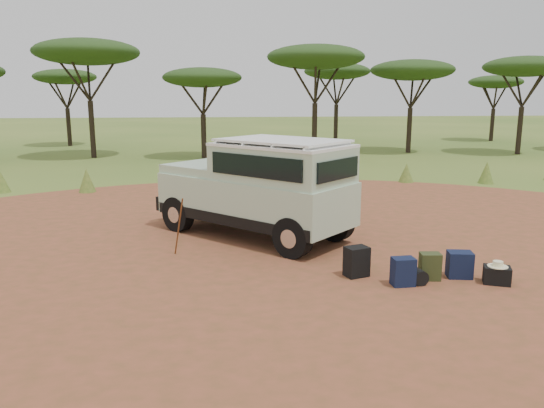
{
  "coord_description": "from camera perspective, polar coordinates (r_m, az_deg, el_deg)",
  "views": [
    {
      "loc": [
        -1.59,
        -10.79,
        3.42
      ],
      "look_at": [
        -0.27,
        0.74,
        1.0
      ],
      "focal_mm": 35.0,
      "sensor_mm": 36.0,
      "label": 1
    }
  ],
  "objects": [
    {
      "name": "duffel_navy",
      "position": [
        10.68,
        19.53,
        -6.17
      ],
      "size": [
        0.51,
        0.42,
        0.5
      ],
      "primitive_type": "cube",
      "rotation": [
        0.0,
        0.0,
        -0.19
      ],
      "color": "#121939",
      "rests_on": "ground"
    },
    {
      "name": "hard_case",
      "position": [
        10.61,
        23.03,
        -7.07
      ],
      "size": [
        0.56,
        0.48,
        0.33
      ],
      "primitive_type": "cube",
      "rotation": [
        0.0,
        0.0,
        -0.4
      ],
      "color": "black",
      "rests_on": "ground"
    },
    {
      "name": "safari_vehicle",
      "position": [
        12.69,
        -1.4,
        1.53
      ],
      "size": [
        4.83,
        4.85,
        2.41
      ],
      "rotation": [
        0.0,
        0.0,
        -0.79
      ],
      "color": "#B0CBAD",
      "rests_on": "ground"
    },
    {
      "name": "dirt_clearing",
      "position": [
        11.43,
        1.79,
        -5.61
      ],
      "size": [
        23.0,
        23.0,
        0.01
      ],
      "primitive_type": "cylinder",
      "color": "#9B4A32",
      "rests_on": "ground"
    },
    {
      "name": "backpack_navy",
      "position": [
        9.94,
        13.92,
        -7.1
      ],
      "size": [
        0.41,
        0.3,
        0.52
      ],
      "primitive_type": "cube",
      "rotation": [
        0.0,
        0.0,
        0.03
      ],
      "color": "#121939",
      "rests_on": "ground"
    },
    {
      "name": "grass_fringe",
      "position": [
        19.77,
        -1.48,
        2.99
      ],
      "size": [
        36.6,
        1.6,
        0.9
      ],
      "color": "#486A25",
      "rests_on": "ground"
    },
    {
      "name": "stuff_sack",
      "position": [
        10.12,
        15.42,
        -7.54
      ],
      "size": [
        0.33,
        0.33,
        0.29
      ],
      "primitive_type": "cylinder",
      "rotation": [
        1.57,
        0.0,
        0.14
      ],
      "color": "black",
      "rests_on": "ground"
    },
    {
      "name": "backpack_olive",
      "position": [
        10.38,
        16.62,
        -6.46
      ],
      "size": [
        0.4,
        0.31,
        0.52
      ],
      "primitive_type": "cube",
      "rotation": [
        0.0,
        0.0,
        -0.12
      ],
      "color": "#343E1D",
      "rests_on": "ground"
    },
    {
      "name": "ground",
      "position": [
        11.43,
        1.79,
        -5.63
      ],
      "size": [
        140.0,
        140.0,
        0.0
      ],
      "primitive_type": "plane",
      "color": "#486A25",
      "rests_on": "ground"
    },
    {
      "name": "acacia_treeline",
      "position": [
        30.73,
        -2.19,
        14.47
      ],
      "size": [
        46.7,
        13.2,
        6.26
      ],
      "color": "black",
      "rests_on": "ground"
    },
    {
      "name": "safari_hat",
      "position": [
        10.55,
        23.12,
        -6.02
      ],
      "size": [
        0.36,
        0.36,
        0.1
      ],
      "color": "#F4EDB7",
      "rests_on": "hard_case"
    },
    {
      "name": "walking_staff",
      "position": [
        11.41,
        -10.0,
        -2.44
      ],
      "size": [
        0.27,
        0.41,
        1.3
      ],
      "primitive_type": "cylinder",
      "rotation": [
        0.32,
        0.0,
        0.54
      ],
      "color": "brown",
      "rests_on": "ground"
    },
    {
      "name": "backpack_black",
      "position": [
        10.25,
        9.09,
        -6.15
      ],
      "size": [
        0.5,
        0.43,
        0.58
      ],
      "primitive_type": "cube",
      "rotation": [
        0.0,
        0.0,
        0.33
      ],
      "color": "black",
      "rests_on": "ground"
    }
  ]
}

